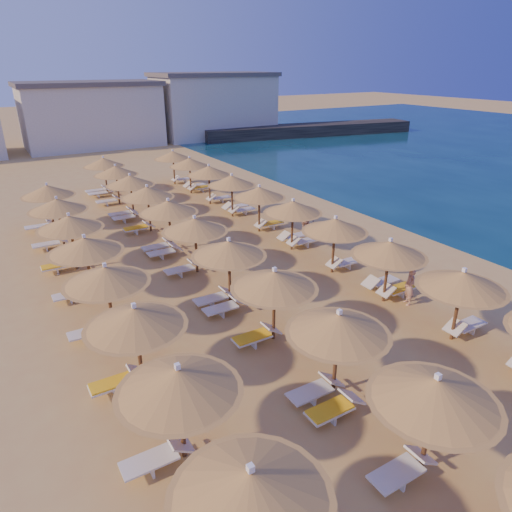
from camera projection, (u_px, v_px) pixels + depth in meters
ground at (335, 313)px, 18.18m from camera, size 220.00×220.00×0.00m
jetty at (310, 130)px, 62.39m from camera, size 30.24×9.12×1.50m
hotel_blocks at (98, 114)px, 53.44m from camera, size 48.60×8.72×8.10m
parasol_row_east at (313, 216)px, 22.18m from camera, size 3.08×39.86×2.82m
parasol_row_west at (211, 237)px, 19.58m from camera, size 3.08×39.86×2.82m
parasol_row_inland at (95, 260)px, 17.28m from camera, size 3.08×26.49×2.82m
loungers at (239, 274)px, 20.76m from camera, size 13.53×37.41×0.66m
beachgoer_a at (410, 287)px, 18.58m from camera, size 0.58×0.68×1.58m
beachgoer_c at (305, 221)px, 26.15m from camera, size 1.00×0.99×1.69m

